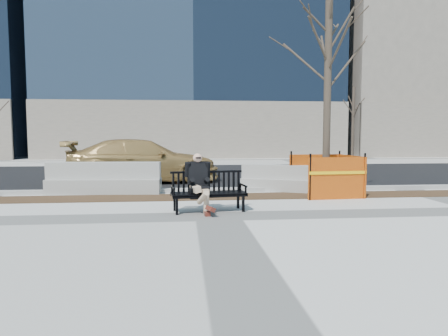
{
  "coord_description": "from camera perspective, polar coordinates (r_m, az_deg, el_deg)",
  "views": [
    {
      "loc": [
        -0.7,
        -8.37,
        1.71
      ],
      "look_at": [
        0.24,
        1.13,
        0.91
      ],
      "focal_mm": 32.66,
      "sensor_mm": 36.0,
      "label": 1
    }
  ],
  "objects": [
    {
      "name": "ground",
      "position": [
        8.57,
        -0.88,
        -6.75
      ],
      "size": [
        120.0,
        120.0,
        0.0
      ],
      "primitive_type": "plane",
      "color": "beige",
      "rests_on": "ground"
    },
    {
      "name": "mulch_strip",
      "position": [
        11.12,
        -2.0,
        -4.06
      ],
      "size": [
        40.0,
        1.2,
        0.02
      ],
      "primitive_type": "cube",
      "color": "#47301C",
      "rests_on": "ground"
    },
    {
      "name": "asphalt_street",
      "position": [
        17.27,
        -3.31,
        -0.91
      ],
      "size": [
        60.0,
        10.4,
        0.01
      ],
      "primitive_type": "cube",
      "color": "black",
      "rests_on": "ground"
    },
    {
      "name": "curb",
      "position": [
        12.05,
        -2.29,
        -3.11
      ],
      "size": [
        60.0,
        0.25,
        0.12
      ],
      "primitive_type": "cube",
      "color": "#9E9B93",
      "rests_on": "ground"
    },
    {
      "name": "building_right",
      "position": [
        42.57,
        28.47,
        18.89
      ],
      "size": [
        20.0,
        12.0,
        25.0
      ],
      "primitive_type": "cube",
      "color": "gray",
      "rests_on": "ground"
    },
    {
      "name": "bench",
      "position": [
        9.08,
        -2.15,
        -6.1
      ],
      "size": [
        1.75,
        0.82,
        0.9
      ],
      "primitive_type": null,
      "rotation": [
        0.0,
        0.0,
        0.13
      ],
      "color": "black",
      "rests_on": "ground"
    },
    {
      "name": "seated_man",
      "position": [
        9.09,
        -3.59,
        -6.1
      ],
      "size": [
        0.67,
        0.99,
        1.29
      ],
      "primitive_type": null,
      "rotation": [
        0.0,
        0.0,
        0.13
      ],
      "color": "black",
      "rests_on": "ground"
    },
    {
      "name": "tree_fence",
      "position": [
        11.81,
        13.99,
        -3.7
      ],
      "size": [
        2.58,
        2.58,
        6.06
      ],
      "primitive_type": null,
      "rotation": [
        0.0,
        0.0,
        0.07
      ],
      "color": "orange",
      "rests_on": "ground"
    },
    {
      "name": "sedan",
      "position": [
        14.74,
        -11.17,
        -1.98
      ],
      "size": [
        5.51,
        2.79,
        1.53
      ],
      "primitive_type": "imported",
      "rotation": [
        0.0,
        0.0,
        1.7
      ],
      "color": "#A47E42",
      "rests_on": "ground"
    },
    {
      "name": "jersey_barrier_left",
      "position": [
        12.23,
        -16.39,
        -3.47
      ],
      "size": [
        3.25,
        0.86,
        0.92
      ],
      "primitive_type": null,
      "rotation": [
        0.0,
        0.0,
        -0.07
      ],
      "color": "#A09E96",
      "rests_on": "ground"
    },
    {
      "name": "jersey_barrier_right",
      "position": [
        12.3,
        8.92,
        -3.28
      ],
      "size": [
        2.78,
        1.65,
        0.8
      ],
      "primitive_type": null,
      "rotation": [
        0.0,
        0.0,
        -0.42
      ],
      "color": "#A29F98",
      "rests_on": "ground"
    },
    {
      "name": "far_tree_right",
      "position": [
        24.67,
        17.48,
        0.58
      ],
      "size": [
        2.26,
        2.26,
        4.74
      ],
      "primitive_type": null,
      "rotation": [
        0.0,
        0.0,
        0.36
      ],
      "color": "#4B3C30",
      "rests_on": "ground"
    }
  ]
}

